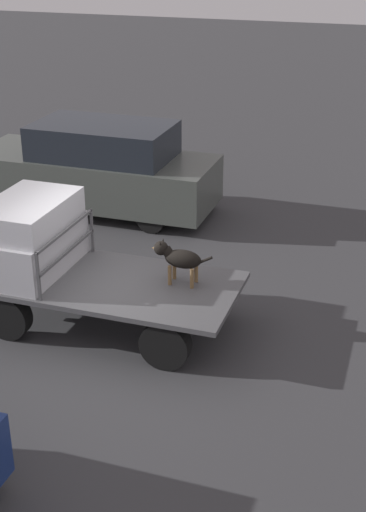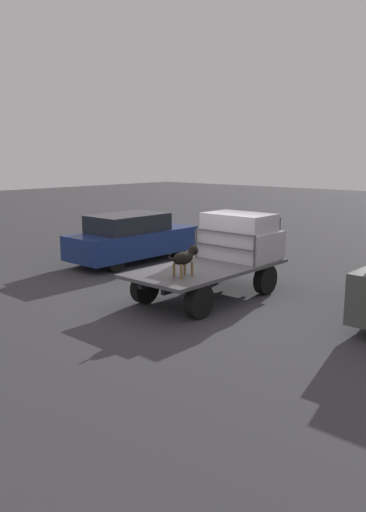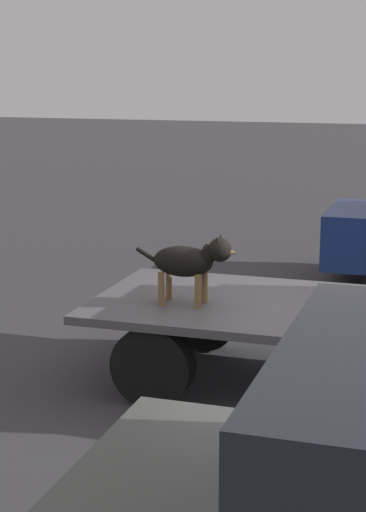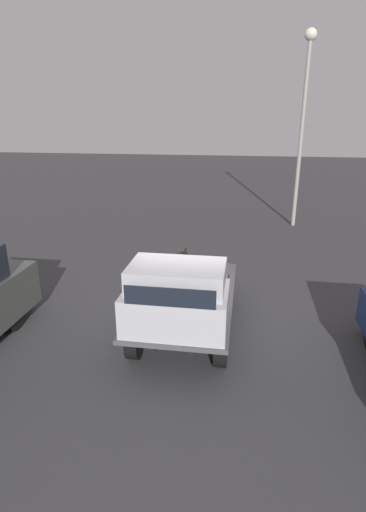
# 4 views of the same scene
# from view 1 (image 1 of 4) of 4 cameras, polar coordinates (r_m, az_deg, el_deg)

# --- Properties ---
(ground_plane) EXTENTS (80.00, 80.00, 0.00)m
(ground_plane) POSITION_cam_1_polar(r_m,az_deg,el_deg) (11.58, -6.03, -5.46)
(ground_plane) COLOR #38383A
(flatbed_truck) EXTENTS (4.16, 1.99, 0.80)m
(flatbed_truck) POSITION_cam_1_polar(r_m,az_deg,el_deg) (11.29, -6.16, -2.86)
(flatbed_truck) COLOR black
(flatbed_truck) RESTS_ON ground
(truck_cab) EXTENTS (1.32, 1.87, 1.18)m
(truck_cab) POSITION_cam_1_polar(r_m,az_deg,el_deg) (11.55, -12.42, 1.54)
(truck_cab) COLOR #B7B7BC
(truck_cab) RESTS_ON flatbed_truck
(truck_headboard) EXTENTS (0.04, 1.87, 0.77)m
(truck_headboard) POSITION_cam_1_polar(r_m,az_deg,el_deg) (11.24, -9.31, 0.91)
(truck_headboard) COLOR #4C4C4F
(truck_headboard) RESTS_ON flatbed_truck
(dog) EXTENTS (0.98, 0.29, 0.69)m
(dog) POSITION_cam_1_polar(r_m,az_deg,el_deg) (10.87, -0.41, -0.13)
(dog) COLOR brown
(dog) RESTS_ON flatbed_truck
(parked_pickup_far) EXTENTS (5.40, 1.98, 1.98)m
(parked_pickup_far) POSITION_cam_1_polar(r_m,az_deg,el_deg) (15.92, -6.94, 6.98)
(parked_pickup_far) COLOR black
(parked_pickup_far) RESTS_ON ground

